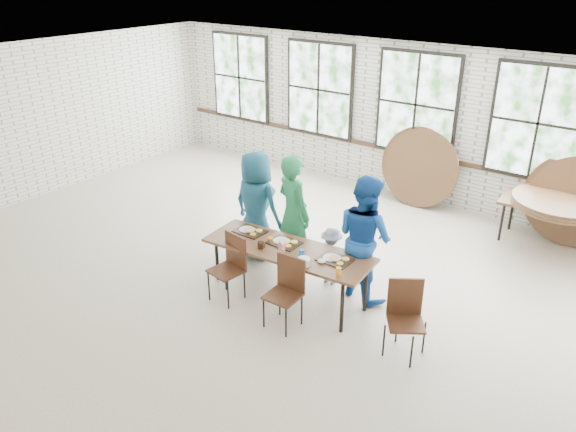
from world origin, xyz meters
name	(u,v)px	position (x,y,z in m)	size (l,w,h in m)	color
room	(416,107)	(0.00, 4.44, 1.83)	(12.00, 12.00, 12.00)	beige
dining_table	(288,252)	(0.23, 0.08, 0.69)	(2.46, 1.02, 0.74)	brown
chair_near_left	(231,262)	(-0.36, -0.43, 0.56)	(0.47, 0.46, 0.95)	#472817
chair_near_right	(287,286)	(0.63, -0.46, 0.56)	(0.44, 0.42, 0.95)	#472817
chair_spare	(405,311)	(2.10, -0.07, 0.56)	(0.58, 0.57, 0.95)	#472817
adult_teal	(256,205)	(-0.86, 0.73, 0.87)	(0.85, 0.56, 1.75)	#1D546E
adult_green	(293,214)	(-0.15, 0.73, 0.92)	(0.67, 0.44, 1.84)	#207945
toddler	(331,256)	(0.54, 0.73, 0.44)	(0.57, 0.33, 0.88)	#12243B
adult_blue	(365,237)	(1.06, 0.73, 0.90)	(0.87, 0.68, 1.80)	#164A9D
storage_table	(559,209)	(2.88, 3.87, 0.69)	(1.84, 0.84, 0.74)	brown
tabletop_clutter	(293,250)	(0.35, 0.05, 0.77)	(1.95, 0.60, 0.11)	black
round_tops_stacked	(561,203)	(2.88, 3.87, 0.80)	(1.50, 1.50, 0.13)	brown
round_tops_leaning	(490,183)	(1.62, 4.24, 0.73)	(4.33, 0.47, 1.49)	brown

